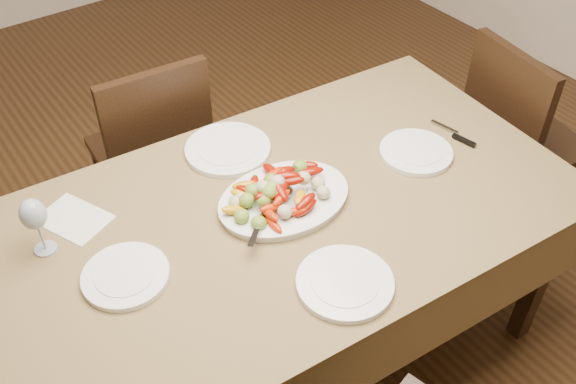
# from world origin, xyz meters

# --- Properties ---
(floor) EXTENTS (6.00, 6.00, 0.00)m
(floor) POSITION_xyz_m (0.00, 0.00, 0.00)
(floor) COLOR #392311
(floor) RESTS_ON ground
(dining_table) EXTENTS (1.91, 1.18, 0.76)m
(dining_table) POSITION_xyz_m (-0.08, -0.27, 0.38)
(dining_table) COLOR brown
(dining_table) RESTS_ON ground
(chair_far) EXTENTS (0.45, 0.45, 0.95)m
(chair_far) POSITION_xyz_m (-0.17, 0.59, 0.47)
(chair_far) COLOR black
(chair_far) RESTS_ON ground
(chair_right) EXTENTS (0.48, 0.48, 0.95)m
(chair_right) POSITION_xyz_m (1.15, -0.30, 0.47)
(chair_right) COLOR black
(chair_right) RESTS_ON ground
(serving_platter) EXTENTS (0.44, 0.34, 0.02)m
(serving_platter) POSITION_xyz_m (-0.08, -0.25, 0.77)
(serving_platter) COLOR white
(serving_platter) RESTS_ON dining_table
(roasted_vegetables) EXTENTS (0.36, 0.26, 0.09)m
(roasted_vegetables) POSITION_xyz_m (-0.08, -0.25, 0.83)
(roasted_vegetables) COLOR #750B02
(roasted_vegetables) RESTS_ON serving_platter
(serving_spoon) EXTENTS (0.23, 0.25, 0.03)m
(serving_spoon) POSITION_xyz_m (-0.15, -0.28, 0.81)
(serving_spoon) COLOR #9EA0A8
(serving_spoon) RESTS_ON serving_platter
(plate_left) EXTENTS (0.24, 0.24, 0.02)m
(plate_left) POSITION_xyz_m (-0.61, -0.23, 0.77)
(plate_left) COLOR white
(plate_left) RESTS_ON dining_table
(plate_right) EXTENTS (0.25, 0.25, 0.02)m
(plate_right) POSITION_xyz_m (0.43, -0.31, 0.77)
(plate_right) COLOR white
(plate_right) RESTS_ON dining_table
(plate_far) EXTENTS (0.30, 0.30, 0.02)m
(plate_far) POSITION_xyz_m (-0.08, 0.08, 0.77)
(plate_far) COLOR white
(plate_far) RESTS_ON dining_table
(plate_near) EXTENTS (0.27, 0.27, 0.02)m
(plate_near) POSITION_xyz_m (-0.14, -0.61, 0.77)
(plate_near) COLOR white
(plate_near) RESTS_ON dining_table
(wine_glass) EXTENTS (0.08, 0.08, 0.20)m
(wine_glass) POSITION_xyz_m (-0.76, 0.00, 0.86)
(wine_glass) COLOR #8C99A5
(wine_glass) RESTS_ON dining_table
(menu_card) EXTENTS (0.22, 0.25, 0.00)m
(menu_card) POSITION_xyz_m (-0.64, 0.08, 0.76)
(menu_card) COLOR silver
(menu_card) RESTS_ON dining_table
(table_knife) EXTENTS (0.06, 0.20, 0.01)m
(table_knife) POSITION_xyz_m (0.62, -0.32, 0.76)
(table_knife) COLOR #9EA0A8
(table_knife) RESTS_ON dining_table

